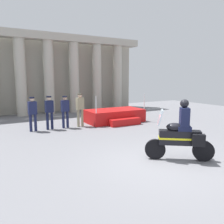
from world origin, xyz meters
TOP-DOWN VIEW (x-y plane):
  - ground_plane at (0.00, 0.00)m, footprint 28.85×28.85m
  - colonnade_backdrop at (-0.50, 11.91)m, footprint 14.52×1.57m
  - reviewing_stand at (1.96, 6.41)m, footprint 3.25×2.24m
  - officer_in_row_0 at (-2.62, 6.29)m, footprint 0.40×0.26m
  - officer_in_row_1 at (-1.83, 6.30)m, footprint 0.40×0.26m
  - officer_in_row_2 at (-1.04, 6.27)m, footprint 0.40×0.26m
  - officer_in_row_3 at (-0.25, 6.23)m, footprint 0.40×0.26m
  - motorcycle_with_rider at (0.61, 0.02)m, footprint 1.75×1.35m

SIDE VIEW (x-z plane):
  - ground_plane at x=0.00m, z-range 0.00..0.00m
  - reviewing_stand at x=1.96m, z-range -0.46..1.16m
  - motorcycle_with_rider at x=0.61m, z-range -0.16..1.74m
  - officer_in_row_2 at x=-1.04m, z-range 0.15..1.78m
  - officer_in_row_0 at x=-2.62m, z-range 0.15..1.79m
  - officer_in_row_1 at x=-1.83m, z-range 0.15..1.80m
  - officer_in_row_3 at x=-0.25m, z-range 0.16..1.88m
  - colonnade_backdrop at x=-0.50m, z-range 0.19..5.99m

